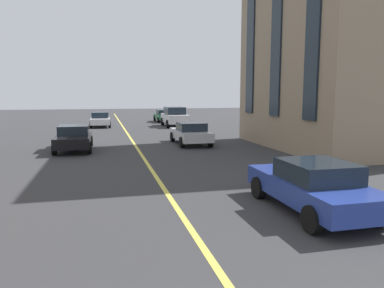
% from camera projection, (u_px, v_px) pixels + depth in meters
% --- Properties ---
extents(lane_centre_line, '(80.00, 0.16, 0.01)m').
position_uv_depth(lane_centre_line, '(138.00, 149.00, 20.72)').
color(lane_centre_line, '#D8C64C').
rests_on(lane_centre_line, ground_plane).
extents(car_blue_near, '(4.40, 1.95, 1.37)m').
position_uv_depth(car_blue_near, '(313.00, 185.00, 9.65)').
color(car_blue_near, navy).
rests_on(car_blue_near, ground_plane).
extents(car_white_mid, '(3.90, 1.89, 1.40)m').
position_uv_depth(car_white_mid, '(100.00, 120.00, 34.94)').
color(car_white_mid, silver).
rests_on(car_white_mid, ground_plane).
extents(car_silver_trailing, '(4.40, 1.95, 1.37)m').
position_uv_depth(car_silver_trailing, '(191.00, 133.00, 22.72)').
color(car_silver_trailing, '#B7BABF').
rests_on(car_silver_trailing, ground_plane).
extents(car_black_oncoming, '(4.40, 1.95, 1.37)m').
position_uv_depth(car_black_oncoming, '(74.00, 138.00, 20.32)').
color(car_black_oncoming, black).
rests_on(car_black_oncoming, ground_plane).
extents(car_green_parked_b, '(4.40, 1.95, 1.37)m').
position_uv_depth(car_green_parked_b, '(164.00, 116.00, 41.36)').
color(car_green_parked_b, '#1E6038').
rests_on(car_green_parked_b, ground_plane).
extents(car_white_far, '(4.70, 2.14, 1.88)m').
position_uv_depth(car_white_far, '(175.00, 116.00, 35.40)').
color(car_white_far, silver).
rests_on(car_white_far, ground_plane).
extents(building_right_near, '(10.79, 9.13, 13.44)m').
position_uv_depth(building_right_near, '(350.00, 30.00, 20.94)').
color(building_right_near, gray).
rests_on(building_right_near, ground_plane).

